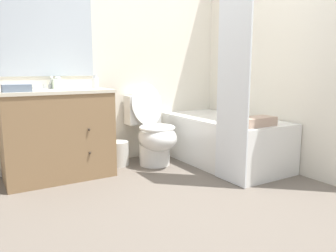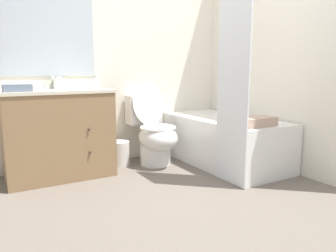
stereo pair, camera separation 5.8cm
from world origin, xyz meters
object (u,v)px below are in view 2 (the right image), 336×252
(wastebasket, at_px, (119,153))
(bath_towel_folded, at_px, (257,122))
(sink_faucet, at_px, (52,85))
(hand_towel_folded, at_px, (17,88))
(vanity_cabinet, at_px, (58,133))
(tissue_box, at_px, (59,84))
(bathtub, at_px, (224,140))
(soap_dispenser, at_px, (96,83))
(toilet, at_px, (154,134))

(wastebasket, relative_size, bath_towel_folded, 0.73)
(sink_faucet, distance_m, hand_towel_folded, 0.48)
(vanity_cabinet, bearing_deg, tissue_box, 66.09)
(hand_towel_folded, height_order, bath_towel_folded, hand_towel_folded)
(vanity_cabinet, xyz_separation_m, tissue_box, (0.07, 0.16, 0.46))
(sink_faucet, bearing_deg, bathtub, -20.72)
(tissue_box, height_order, hand_towel_folded, tissue_box)
(soap_dispenser, bearing_deg, hand_towel_folded, -166.51)
(toilet, bearing_deg, bathtub, -28.01)
(toilet, distance_m, bath_towel_folded, 1.13)
(bathtub, xyz_separation_m, bath_towel_folded, (-0.09, -0.57, 0.30))
(hand_towel_folded, bearing_deg, sink_faucet, 44.19)
(vanity_cabinet, xyz_separation_m, sink_faucet, (-0.00, 0.18, 0.45))
(vanity_cabinet, xyz_separation_m, soap_dispenser, (0.40, 0.03, 0.47))
(sink_faucet, xyz_separation_m, bathtub, (1.68, -0.64, -0.62))
(sink_faucet, relative_size, wastebasket, 0.54)
(vanity_cabinet, relative_size, tissue_box, 6.97)
(toilet, relative_size, wastebasket, 3.38)
(soap_dispenser, bearing_deg, bath_towel_folded, -41.50)
(tissue_box, xyz_separation_m, bath_towel_folded, (1.52, -1.18, -0.34))
(sink_faucet, xyz_separation_m, hand_towel_folded, (-0.34, -0.33, -0.00))
(hand_towel_folded, bearing_deg, bathtub, -8.44)
(vanity_cabinet, distance_m, toilet, 1.00)
(wastebasket, bearing_deg, hand_towel_folded, -167.83)
(sink_faucet, relative_size, tissue_box, 0.99)
(toilet, distance_m, bathtub, 0.78)
(wastebasket, relative_size, soap_dispenser, 1.98)
(sink_faucet, relative_size, soap_dispenser, 1.07)
(bathtub, height_order, soap_dispenser, soap_dispenser)
(tissue_box, xyz_separation_m, hand_towel_folded, (-0.41, -0.31, -0.02))
(toilet, relative_size, soap_dispenser, 6.68)
(vanity_cabinet, bearing_deg, soap_dispenser, 3.60)
(toilet, bearing_deg, hand_towel_folded, -177.25)
(toilet, xyz_separation_m, bath_towel_folded, (0.59, -0.94, 0.21))
(vanity_cabinet, relative_size, wastebasket, 3.79)
(bathtub, relative_size, bath_towel_folded, 4.06)
(bathtub, relative_size, wastebasket, 5.54)
(toilet, height_order, hand_towel_folded, hand_towel_folded)
(soap_dispenser, bearing_deg, wastebasket, 8.02)
(bathtub, bearing_deg, bath_towel_folded, -99.23)
(wastebasket, height_order, hand_towel_folded, hand_towel_folded)
(hand_towel_folded, bearing_deg, wastebasket, 12.17)
(vanity_cabinet, bearing_deg, toilet, -5.14)
(wastebasket, height_order, tissue_box, tissue_box)
(toilet, xyz_separation_m, wastebasket, (-0.35, 0.15, -0.21))
(vanity_cabinet, height_order, sink_faucet, sink_faucet)
(soap_dispenser, bearing_deg, bathtub, -20.55)
(toilet, height_order, bath_towel_folded, toilet)
(wastebasket, bearing_deg, bath_towel_folded, -48.93)
(wastebasket, height_order, bath_towel_folded, bath_towel_folded)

